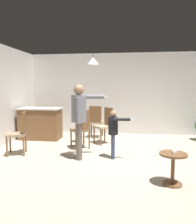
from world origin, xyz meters
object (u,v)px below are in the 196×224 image
at_px(dining_chair_near_wall, 20,131).
at_px(side_table_by_couch, 173,165).
at_px(dining_chair_by_counter, 81,128).
at_px(person_adult, 80,113).
at_px(dining_chair_spare, 96,120).
at_px(kitchen_counter, 41,123).
at_px(person_child, 114,129).
at_px(dining_chair_centre_back, 105,124).
at_px(spare_remote_on_table, 174,152).

bearing_deg(dining_chair_near_wall, side_table_by_couch, -129.04).
distance_m(dining_chair_by_counter, dining_chair_near_wall, 1.48).
relative_size(person_adult, dining_chair_spare, 1.63).
relative_size(side_table_by_couch, dining_chair_by_counter, 0.52).
distance_m(kitchen_counter, dining_chair_spare, 1.69).
relative_size(side_table_by_couch, person_child, 0.49).
xyz_separation_m(person_adult, dining_chair_by_counter, (-0.15, 0.82, -0.46)).
bearing_deg(kitchen_counter, dining_chair_centre_back, -7.00).
relative_size(person_child, dining_chair_by_counter, 1.06).
height_order(person_adult, dining_chair_near_wall, person_adult).
relative_size(kitchen_counter, dining_chair_near_wall, 1.26).
xyz_separation_m(side_table_by_couch, dining_chair_centre_back, (-1.36, 2.58, 0.22)).
height_order(dining_chair_by_counter, dining_chair_centre_back, same).
distance_m(person_adult, dining_chair_by_counter, 0.95).
xyz_separation_m(side_table_by_couch, spare_remote_on_table, (0.02, 0.03, 0.21)).
distance_m(person_adult, dining_chair_near_wall, 1.54).
relative_size(dining_chair_by_counter, dining_chair_near_wall, 1.00).
height_order(dining_chair_centre_back, dining_chair_spare, same).
bearing_deg(dining_chair_near_wall, kitchen_counter, -13.16).
height_order(side_table_by_couch, person_child, person_child).
distance_m(side_table_by_couch, spare_remote_on_table, 0.21).
bearing_deg(kitchen_counter, dining_chair_by_counter, -32.05).
bearing_deg(kitchen_counter, spare_remote_on_table, -39.70).
xyz_separation_m(kitchen_counter, spare_remote_on_table, (3.38, -2.80, 0.06)).
relative_size(side_table_by_couch, dining_chair_spare, 0.52).
xyz_separation_m(dining_chair_by_counter, spare_remote_on_table, (1.93, -1.90, -0.01)).
distance_m(kitchen_counter, dining_chair_by_counter, 1.71).
xyz_separation_m(dining_chair_by_counter, dining_chair_spare, (0.19, 1.29, 0.00)).
distance_m(kitchen_counter, person_adult, 2.41).
relative_size(person_child, spare_remote_on_table, 8.16).
relative_size(side_table_by_couch, person_adult, 0.32).
xyz_separation_m(side_table_by_couch, dining_chair_by_counter, (-1.90, 1.92, 0.22)).
bearing_deg(kitchen_counter, side_table_by_couch, -40.16).
xyz_separation_m(person_adult, dining_chair_near_wall, (-1.46, 0.14, -0.46)).
bearing_deg(kitchen_counter, person_adult, -47.23).
bearing_deg(dining_chair_by_counter, kitchen_counter, 113.76).
bearing_deg(person_adult, side_table_by_couch, 49.21).
bearing_deg(spare_remote_on_table, person_child, 131.09).
bearing_deg(dining_chair_spare, person_child, -71.16).
bearing_deg(dining_chair_spare, spare_remote_on_table, -61.60).
xyz_separation_m(kitchen_counter, dining_chair_near_wall, (0.13, -1.59, 0.07)).
bearing_deg(spare_remote_on_table, dining_chair_near_wall, 159.44).
bearing_deg(side_table_by_couch, person_child, 129.86).
xyz_separation_m(kitchen_counter, person_child, (2.32, -1.59, 0.18)).
distance_m(kitchen_counter, side_table_by_couch, 4.39).
xyz_separation_m(dining_chair_near_wall, spare_remote_on_table, (3.24, -1.22, -0.01)).
bearing_deg(dining_chair_spare, person_adult, -91.43).
bearing_deg(dining_chair_centre_back, dining_chair_by_counter, 101.15).
relative_size(side_table_by_couch, dining_chair_centre_back, 0.52).
distance_m(person_child, dining_chair_spare, 2.10).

